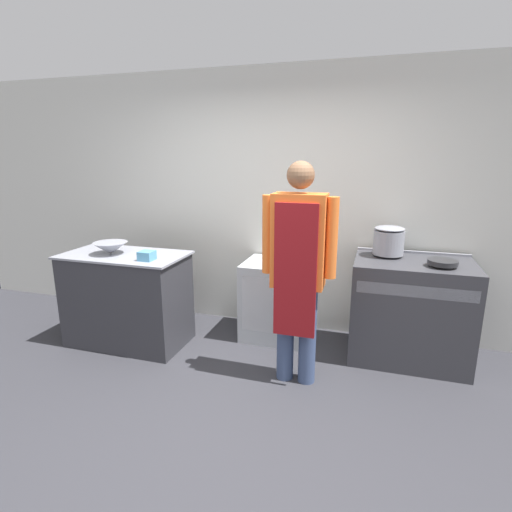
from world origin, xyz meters
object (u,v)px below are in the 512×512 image
object	(u,v)px
person_cook	(298,263)
mixing_bowl	(111,248)
stock_pot	(389,240)
stove	(410,310)
saute_pan	(443,262)
fridge_unit	(277,300)
plastic_tub	(147,256)

from	to	relation	value
person_cook	mixing_bowl	bearing A→B (deg)	174.65
person_cook	stock_pot	xyz separation A→B (m)	(0.68, 0.81, 0.06)
stove	saute_pan	distance (m)	0.56
stove	fridge_unit	distance (m)	1.27
mixing_bowl	plastic_tub	world-z (taller)	mixing_bowl
saute_pan	person_cook	bearing A→B (deg)	-153.12
plastic_tub	fridge_unit	bearing A→B (deg)	33.81
mixing_bowl	saute_pan	size ratio (longest dim) A/B	1.34
stock_pot	person_cook	bearing A→B (deg)	-130.21
mixing_bowl	stock_pot	size ratio (longest dim) A/B	1.18
person_cook	plastic_tub	world-z (taller)	person_cook
fridge_unit	person_cook	distance (m)	1.05
person_cook	plastic_tub	xyz separation A→B (m)	(-1.40, 0.07, -0.06)
person_cook	plastic_tub	size ratio (longest dim) A/B	14.14
stove	fridge_unit	bearing A→B (deg)	176.19
plastic_tub	stock_pot	distance (m)	2.21
fridge_unit	mixing_bowl	xyz separation A→B (m)	(-1.50, -0.59, 0.57)
stock_pot	fridge_unit	bearing A→B (deg)	-177.95
stock_pot	saute_pan	world-z (taller)	stock_pot
mixing_bowl	saute_pan	world-z (taller)	mixing_bowl
mixing_bowl	stove	bearing A→B (deg)	10.44
fridge_unit	saute_pan	bearing A→B (deg)	-7.87
mixing_bowl	plastic_tub	distance (m)	0.47
plastic_tub	stock_pot	size ratio (longest dim) A/B	0.46
stove	stock_pot	world-z (taller)	stock_pot
stove	person_cook	bearing A→B (deg)	-143.08
person_cook	saute_pan	distance (m)	1.25
person_cook	stock_pot	distance (m)	1.06
stock_pot	saute_pan	size ratio (longest dim) A/B	1.13
mixing_bowl	plastic_tub	bearing A→B (deg)	-12.82
mixing_bowl	saute_pan	xyz separation A→B (m)	(2.97, 0.39, -0.00)
fridge_unit	person_cook	bearing A→B (deg)	-65.23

